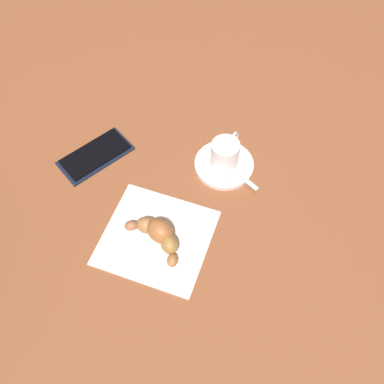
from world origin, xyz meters
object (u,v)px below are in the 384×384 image
object	(u,v)px
croissant	(158,233)
espresso_cup	(225,153)
sugar_packet	(214,172)
teaspoon	(224,162)
napkin	(157,237)
saucer	(224,165)
cell_phone	(95,155)

from	to	relation	value
croissant	espresso_cup	bearing A→B (deg)	-6.93
espresso_cup	sugar_packet	xyz separation A→B (m)	(-0.04, 0.01, -0.03)
teaspoon	napkin	size ratio (longest dim) A/B	0.69
saucer	cell_phone	size ratio (longest dim) A/B	0.73
saucer	croissant	world-z (taller)	croissant
teaspoon	napkin	xyz separation A→B (m)	(-0.21, 0.03, -0.01)
teaspoon	croissant	distance (m)	0.21
napkin	croissant	bearing A→B (deg)	-86.06
sugar_packet	napkin	distance (m)	0.18
sugar_packet	teaspoon	bearing A→B (deg)	83.72
sugar_packet	cell_phone	bearing A→B (deg)	-155.79
espresso_cup	teaspoon	bearing A→B (deg)	-159.24
sugar_packet	napkin	xyz separation A→B (m)	(-0.17, 0.03, -0.01)
sugar_packet	napkin	bearing A→B (deg)	-92.59
saucer	croissant	distance (m)	0.21
espresso_cup	teaspoon	distance (m)	0.03
teaspoon	croissant	xyz separation A→B (m)	(-0.21, 0.03, 0.01)
espresso_cup	cell_phone	distance (m)	0.27
teaspoon	cell_phone	distance (m)	0.27
teaspoon	cell_phone	size ratio (longest dim) A/B	0.80
teaspoon	saucer	bearing A→B (deg)	69.75
sugar_packet	cell_phone	distance (m)	0.25
espresso_cup	napkin	size ratio (longest dim) A/B	0.45
espresso_cup	croissant	distance (m)	0.21
sugar_packet	espresso_cup	bearing A→B (deg)	87.61
sugar_packet	cell_phone	world-z (taller)	sugar_packet
espresso_cup	croissant	bearing A→B (deg)	173.07
saucer	cell_phone	distance (m)	0.27
saucer	sugar_packet	size ratio (longest dim) A/B	1.92
teaspoon	sugar_packet	world-z (taller)	teaspoon
teaspoon	napkin	distance (m)	0.21
napkin	espresso_cup	bearing A→B (deg)	-8.33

